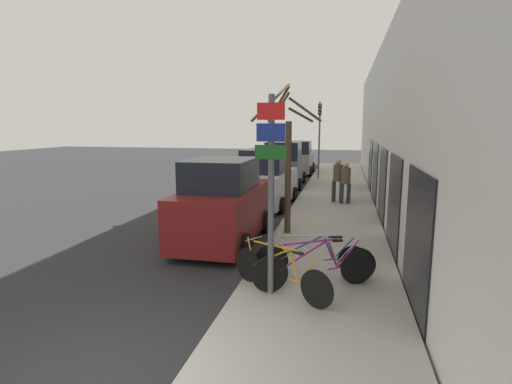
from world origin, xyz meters
name	(u,v)px	position (x,y,z in m)	size (l,w,h in m)	color
ground_plane	(266,210)	(0.00, 11.20, 0.00)	(80.00, 80.00, 0.00)	#28282B
sidewalk_curb	(335,198)	(2.60, 14.00, 0.07)	(3.20, 32.00, 0.15)	#ADA89E
building_facade	(379,127)	(4.35, 13.92, 3.21)	(0.23, 32.00, 6.50)	silver
signpost	(271,187)	(1.69, 3.17, 2.18)	(0.57, 0.13, 3.68)	#595B60
bicycle_0	(280,273)	(1.86, 3.18, 0.55)	(2.04, 1.32, 0.95)	black
bicycle_1	(315,268)	(2.49, 3.59, 0.56)	(2.28, 1.10, 0.98)	black
bicycle_2	(314,260)	(2.45, 4.05, 0.56)	(2.45, 0.46, 0.96)	black
bicycle_3	(311,257)	(2.36, 4.30, 0.53)	(2.36, 0.56, 0.88)	black
parked_car_0	(223,205)	(-0.31, 6.61, 1.09)	(2.09, 4.27, 2.38)	maroon
parked_car_1	(267,181)	(-0.11, 11.98, 1.06)	(2.19, 4.27, 2.35)	silver
parked_car_2	(284,166)	(-0.25, 17.58, 1.09)	(2.22, 4.82, 2.42)	#51565B
parked_car_3	(298,159)	(-0.19, 23.44, 1.02)	(2.14, 4.21, 2.23)	gray
pedestrian_near	(346,180)	(3.04, 12.45, 1.12)	(0.43, 0.37, 1.69)	#333338
pedestrian_far	(338,177)	(2.73, 12.73, 1.19)	(0.47, 0.40, 1.79)	#333338
street_tree	(287,163)	(1.37, 7.52, 2.22)	(1.85, 1.35, 4.29)	#4C3828
traffic_light	(319,130)	(1.46, 20.00, 3.03)	(0.20, 0.30, 4.50)	#595B60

